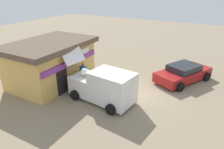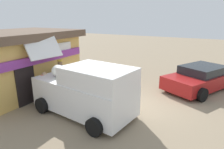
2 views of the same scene
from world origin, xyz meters
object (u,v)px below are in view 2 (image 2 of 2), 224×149
delivery_van (86,90)px  parked_sedan (202,78)px  vendor_standing (61,75)px  customer_bending (41,87)px  paint_bucket (91,86)px  unloaded_banana_pile (39,93)px  storefront_bar (17,61)px

delivery_van → parked_sedan: (5.25, -3.59, -0.38)m
parked_sedan → vendor_standing: vendor_standing is taller
delivery_van → vendor_standing: (1.11, 2.28, 0.00)m
vendor_standing → customer_bending: (-1.41, -0.23, -0.12)m
customer_bending → paint_bucket: customer_bending is taller
customer_bending → unloaded_banana_pile: (0.69, 1.00, -0.68)m
parked_sedan → customer_bending: customer_bending is taller
storefront_bar → vendor_standing: 2.44m
customer_bending → unloaded_banana_pile: size_ratio=2.08×
vendor_standing → customer_bending: size_ratio=1.21×
storefront_bar → unloaded_banana_pile: storefront_bar is taller
customer_bending → storefront_bar: bearing=72.5°
unloaded_banana_pile → vendor_standing: bearing=-46.8°
unloaded_banana_pile → parked_sedan: bearing=-53.8°
vendor_standing → unloaded_banana_pile: 1.33m
storefront_bar → parked_sedan: size_ratio=1.28×
storefront_bar → delivery_van: bearing=-96.1°
parked_sedan → unloaded_banana_pile: bearing=126.2°
storefront_bar → unloaded_banana_pile: (-0.11, -1.53, -1.35)m
parked_sedan → paint_bucket: (-2.87, 5.06, -0.42)m
storefront_bar → delivery_van: size_ratio=1.27×
parked_sedan → customer_bending: size_ratio=3.37×
storefront_bar → delivery_van: 4.64m
delivery_van → paint_bucket: (2.38, 1.47, -0.80)m
storefront_bar → parked_sedan: 9.50m
customer_bending → paint_bucket: size_ratio=4.10×
parked_sedan → unloaded_banana_pile: 8.24m
vendor_standing → customer_bending: vendor_standing is taller
delivery_van → parked_sedan: bearing=-34.4°
vendor_standing → customer_bending: bearing=-170.7°
delivery_van → parked_sedan: delivery_van is taller
vendor_standing → paint_bucket: 1.71m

